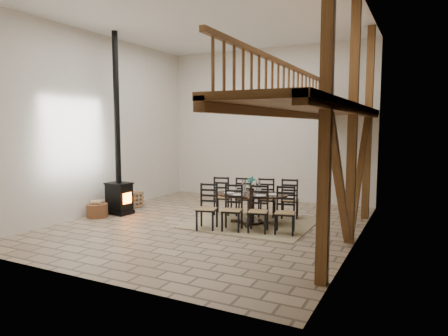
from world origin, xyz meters
The scene contains 7 objects.
ground centered at (0.00, 0.00, 0.00)m, with size 8.00×8.00×0.00m, color tan.
room_shell centered at (1.19, 0.00, 3.01)m, with size 7.02×8.02×5.01m.
rug centered at (0.87, 0.59, 0.01)m, with size 3.00×2.50×0.02m, color tan.
dining_table centered at (0.87, 0.59, 0.38)m, with size 2.70×2.54×1.20m.
wood_stove centered at (-2.87, -0.02, 1.12)m, with size 0.74×0.60×5.00m.
log_basket centered at (-3.11, -0.63, 0.20)m, with size 0.56×0.56×0.46m.
log_stack centered at (-3.04, 0.91, 0.24)m, with size 0.46×0.47×0.49m.
Camera 1 is at (4.72, -8.55, 2.45)m, focal length 32.00 mm.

